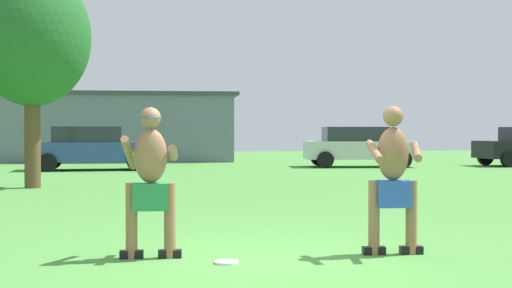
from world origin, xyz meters
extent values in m
plane|color=#4C8E3D|center=(0.00, 0.00, 0.00)|extent=(80.00, 80.00, 0.00)
cube|color=black|center=(-1.51, 0.24, 0.04)|extent=(0.26, 0.12, 0.09)
cylinder|color=#936647|center=(-1.51, 0.24, 0.42)|extent=(0.13, 0.13, 0.84)
cube|color=black|center=(-1.08, 0.22, 0.04)|extent=(0.26, 0.12, 0.09)
cylinder|color=#936647|center=(-1.08, 0.22, 0.42)|extent=(0.13, 0.13, 0.84)
cube|color=#28844C|center=(-1.30, 0.23, 0.69)|extent=(0.40, 0.25, 0.30)
ellipsoid|color=#936647|center=(-1.30, 0.23, 1.14)|extent=(0.38, 0.23, 0.61)
cylinder|color=#936647|center=(-1.54, 0.34, 1.17)|extent=(0.17, 0.54, 0.40)
cylinder|color=#936647|center=(-1.05, 0.32, 1.17)|extent=(0.11, 0.59, 0.21)
sphere|color=#936647|center=(-1.30, 0.23, 1.57)|extent=(0.23, 0.23, 0.23)
cone|color=#194CA5|center=(-1.30, 0.23, 1.63)|extent=(0.25, 0.25, 0.13)
cube|color=black|center=(1.68, 0.13, 0.04)|extent=(0.26, 0.12, 0.09)
cylinder|color=#936647|center=(1.68, 0.13, 0.43)|extent=(0.13, 0.13, 0.85)
cube|color=black|center=(1.24, 0.14, 0.04)|extent=(0.26, 0.12, 0.09)
cylinder|color=#936647|center=(1.24, 0.14, 0.43)|extent=(0.13, 0.13, 0.85)
cube|color=blue|center=(1.46, 0.13, 0.70)|extent=(0.39, 0.25, 0.31)
ellipsoid|color=#936647|center=(1.46, 0.13, 1.16)|extent=(0.37, 0.23, 0.62)
cylinder|color=#936647|center=(1.70, 0.03, 1.19)|extent=(0.25, 0.59, 0.23)
cylinder|color=#936647|center=(1.21, 0.04, 1.19)|extent=(0.13, 0.59, 0.26)
sphere|color=#936647|center=(1.46, 0.13, 1.59)|extent=(0.24, 0.24, 0.24)
cylinder|color=white|center=(-0.48, -0.17, 0.01)|extent=(0.27, 0.27, 0.03)
cylinder|color=black|center=(12.00, 17.88, 0.32)|extent=(0.65, 0.26, 0.64)
cylinder|color=black|center=(11.89, 19.68, 0.32)|extent=(0.65, 0.26, 0.64)
cube|color=#2D478C|center=(-3.88, 18.03, 0.67)|extent=(4.42, 2.11, 0.70)
cube|color=#282D33|center=(-4.08, 18.02, 1.30)|extent=(2.52, 1.75, 0.56)
cylinder|color=black|center=(-2.44, 19.04, 0.32)|extent=(0.65, 0.27, 0.64)
cylinder|color=black|center=(-2.31, 17.24, 0.32)|extent=(0.65, 0.27, 0.64)
cylinder|color=black|center=(-5.44, 18.82, 0.32)|extent=(0.65, 0.27, 0.64)
cylinder|color=black|center=(-5.31, 17.02, 0.32)|extent=(0.65, 0.27, 0.64)
cube|color=silver|center=(6.33, 18.97, 0.67)|extent=(4.42, 2.11, 0.70)
cube|color=#282D33|center=(6.13, 18.98, 1.30)|extent=(2.52, 1.76, 0.56)
cylinder|color=black|center=(7.90, 19.75, 0.32)|extent=(0.65, 0.27, 0.64)
cylinder|color=black|center=(7.77, 17.96, 0.32)|extent=(0.65, 0.27, 0.64)
cylinder|color=black|center=(4.90, 19.98, 0.32)|extent=(0.65, 0.27, 0.64)
cylinder|color=black|center=(4.76, 18.18, 0.32)|extent=(0.65, 0.27, 0.64)
cube|color=slate|center=(-4.13, 26.32, 1.52)|extent=(11.77, 5.76, 3.04)
cube|color=#3F3F44|center=(-4.13, 26.32, 3.12)|extent=(12.24, 5.99, 0.16)
cylinder|color=brown|center=(-4.50, 10.19, 1.28)|extent=(0.39, 0.39, 2.55)
ellipsoid|color=#236028|center=(-4.50, 10.19, 3.76)|extent=(2.89, 2.89, 3.45)
camera|label=1|loc=(-1.07, -7.51, 1.42)|focal=48.38mm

